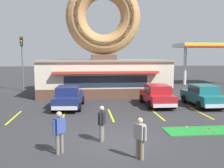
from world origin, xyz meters
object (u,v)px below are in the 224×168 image
at_px(pedestrian_blue_sweater_man, 59,130).
at_px(pedestrian_hooded_kid, 140,136).
at_px(car_navy, 69,96).
at_px(traffic_light_pole, 22,56).
at_px(pedestrian_leather_jacket_man, 102,122).
at_px(golf_ball, 182,131).
at_px(car_teal, 203,95).
at_px(trash_bin, 165,93).
at_px(car_red, 157,94).

bearing_deg(pedestrian_blue_sweater_man, pedestrian_hooded_kid, -15.59).
bearing_deg(car_navy, traffic_light_pole, 119.17).
bearing_deg(pedestrian_leather_jacket_man, pedestrian_blue_sweater_man, -143.03).
bearing_deg(golf_ball, traffic_light_pole, 124.68).
bearing_deg(traffic_light_pole, golf_ball, -55.32).
bearing_deg(car_teal, car_navy, 178.04).
height_order(pedestrian_leather_jacket_man, traffic_light_pole, traffic_light_pole).
relative_size(car_teal, pedestrian_leather_jacket_man, 2.87).
bearing_deg(trash_bin, pedestrian_hooded_kid, -111.23).
height_order(golf_ball, trash_bin, trash_bin).
relative_size(golf_ball, pedestrian_hooded_kid, 0.03).
distance_m(pedestrian_blue_sweater_man, pedestrian_hooded_kid, 3.10).
distance_m(car_teal, pedestrian_hooded_kid, 11.63).
bearing_deg(car_navy, car_teal, -1.96).
relative_size(trash_bin, traffic_light_pole, 0.17).
relative_size(golf_ball, traffic_light_pole, 0.01).
xyz_separation_m(car_red, pedestrian_leather_jacket_man, (-4.68, -7.80, 0.00)).
xyz_separation_m(pedestrian_blue_sweater_man, trash_bin, (7.94, 11.92, -0.43)).
relative_size(pedestrian_blue_sweater_man, traffic_light_pole, 0.29).
distance_m(golf_ball, car_navy, 9.01).
xyz_separation_m(car_navy, pedestrian_blue_sweater_man, (0.17, -8.95, 0.06)).
bearing_deg(golf_ball, car_red, 84.74).
distance_m(car_red, trash_bin, 3.24).
height_order(pedestrian_hooded_kid, trash_bin, pedestrian_hooded_kid).
relative_size(car_teal, pedestrian_blue_sweater_man, 2.73).
xyz_separation_m(pedestrian_hooded_kid, traffic_light_pole, (-8.55, 19.45, 2.85)).
bearing_deg(car_teal, trash_bin, 118.92).
height_order(pedestrian_blue_sweater_man, pedestrian_hooded_kid, pedestrian_blue_sweater_man).
bearing_deg(traffic_light_pole, pedestrian_hooded_kid, -66.26).
relative_size(pedestrian_hooded_kid, traffic_light_pole, 0.27).
height_order(pedestrian_hooded_kid, pedestrian_leather_jacket_man, pedestrian_leather_jacket_man).
distance_m(golf_ball, pedestrian_blue_sweater_man, 6.25).
height_order(pedestrian_blue_sweater_man, pedestrian_leather_jacket_man, pedestrian_blue_sweater_man).
bearing_deg(pedestrian_blue_sweater_man, car_teal, 41.38).
xyz_separation_m(pedestrian_blue_sweater_man, pedestrian_hooded_kid, (2.98, -0.83, -0.07)).
xyz_separation_m(car_navy, pedestrian_hooded_kid, (3.16, -9.78, -0.02)).
distance_m(pedestrian_hooded_kid, traffic_light_pole, 21.44).
distance_m(golf_ball, pedestrian_hooded_kid, 4.21).
distance_m(pedestrian_blue_sweater_man, trash_bin, 14.33).
height_order(pedestrian_blue_sweater_man, trash_bin, pedestrian_blue_sweater_man).
bearing_deg(pedestrian_hooded_kid, pedestrian_leather_jacket_man, 120.52).
relative_size(car_teal, trash_bin, 4.68).
distance_m(car_navy, pedestrian_blue_sweater_man, 8.95).
bearing_deg(car_red, golf_ball, -95.26).
distance_m(car_navy, trash_bin, 8.65).
xyz_separation_m(car_navy, car_teal, (9.94, -0.34, 0.00)).
relative_size(car_navy, pedestrian_hooded_kid, 3.00).
height_order(car_teal, traffic_light_pole, traffic_light_pole).
bearing_deg(car_teal, traffic_light_pole, 146.87).
bearing_deg(pedestrian_leather_jacket_man, pedestrian_hooded_kid, -59.48).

